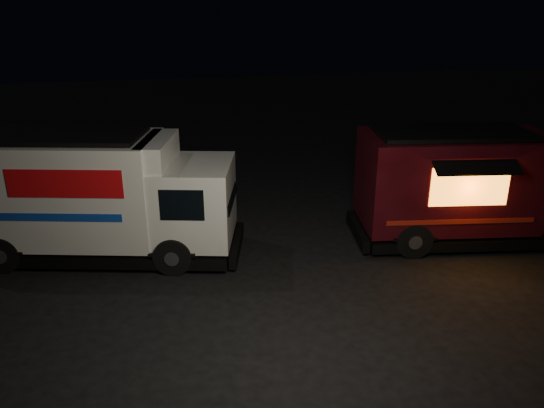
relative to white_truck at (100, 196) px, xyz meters
The scene contains 3 objects.
ground 5.34m from the white_truck, 33.42° to the right, with size 80.00×80.00×0.00m, color black.
white_truck is the anchor object (origin of this frame).
red_truck 10.94m from the white_truck, ahead, with size 7.24×2.66×3.37m, color #390A11, non-canonical shape.
Camera 1 is at (-2.67, -11.76, 6.79)m, focal length 35.00 mm.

